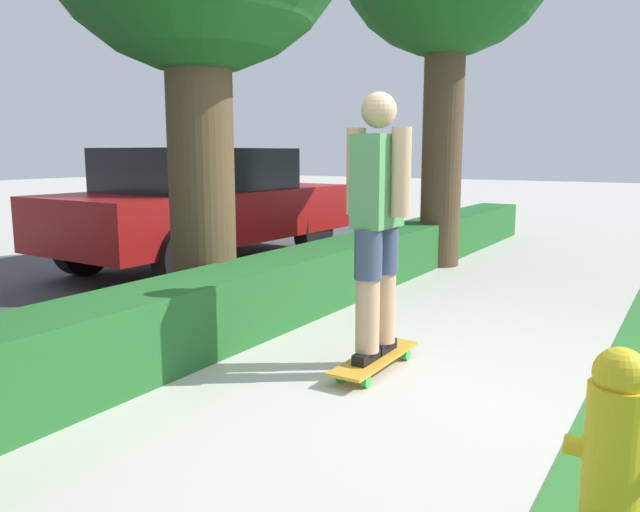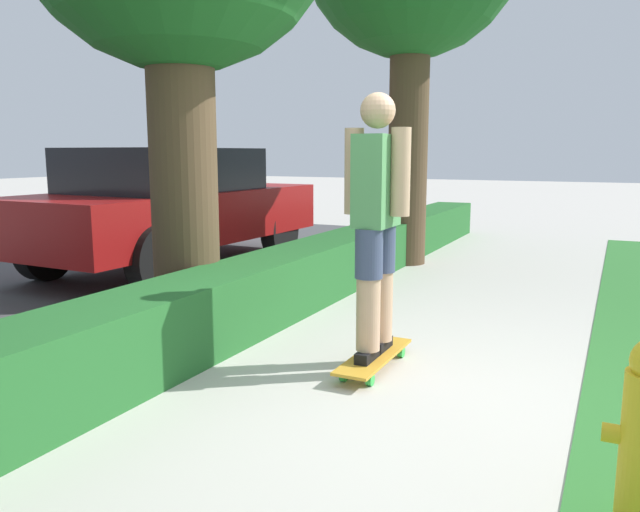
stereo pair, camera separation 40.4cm
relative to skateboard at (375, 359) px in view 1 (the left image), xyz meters
The scene contains 6 objects.
ground_plane 0.46m from the skateboard, 139.90° to the right, with size 60.00×60.00×0.00m, color #BCB7AD.
hedge_row 1.37m from the skateboard, 104.99° to the left, with size 15.75×0.60×0.55m.
skateboard is the anchor object (origin of this frame).
skater_person 0.94m from the skateboard, 90.00° to the left, with size 0.50×0.44×1.72m.
parked_car_middle 4.44m from the skateboard, 56.41° to the left, with size 4.27×1.90×1.50m.
fire_hydrant 2.08m from the skateboard, 129.35° to the right, with size 0.21×0.33×0.78m.
Camera 1 is at (-3.26, -1.49, 1.45)m, focal length 35.00 mm.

